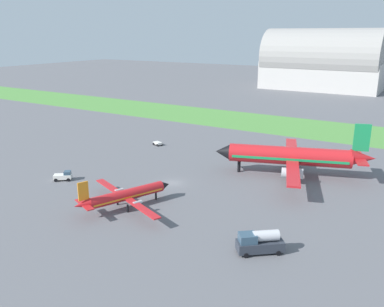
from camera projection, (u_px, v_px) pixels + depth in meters
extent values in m
plane|color=slate|center=(173.00, 183.00, 82.60)|extent=(600.00, 600.00, 0.00)
cube|color=#549342|center=(280.00, 125.00, 134.90)|extent=(360.00, 28.00, 0.08)
cylinder|color=red|center=(127.00, 195.00, 70.43)|extent=(7.10, 13.73, 1.95)
cone|color=black|center=(165.00, 185.00, 74.88)|extent=(2.50, 2.53, 1.91)
cone|color=red|center=(82.00, 205.00, 65.70)|extent=(2.65, 3.19, 1.75)
cube|color=orange|center=(127.00, 195.00, 70.48)|extent=(6.84, 13.02, 0.27)
cube|color=red|center=(112.00, 188.00, 74.44)|extent=(10.44, 5.31, 0.19)
cube|color=red|center=(140.00, 207.00, 66.18)|extent=(10.44, 5.31, 0.19)
cylinder|color=#B7BABF|center=(119.00, 190.00, 73.26)|extent=(1.17, 1.68, 0.62)
cylinder|color=#B7BABF|center=(138.00, 203.00, 67.98)|extent=(1.17, 1.68, 0.62)
cube|color=orange|center=(83.00, 191.00, 65.27)|extent=(0.88, 1.71, 3.12)
cube|color=red|center=(81.00, 202.00, 66.99)|extent=(2.97, 2.11, 0.16)
cube|color=red|center=(88.00, 207.00, 64.89)|extent=(2.97, 2.11, 0.16)
cylinder|color=black|center=(156.00, 196.00, 74.24)|extent=(0.35, 0.35, 1.36)
cylinder|color=black|center=(118.00, 201.00, 71.84)|extent=(0.35, 0.35, 1.36)
cylinder|color=black|center=(128.00, 208.00, 68.87)|extent=(0.35, 0.35, 1.36)
cylinder|color=red|center=(289.00, 156.00, 85.82)|extent=(25.17, 11.82, 3.86)
cone|color=black|center=(223.00, 152.00, 88.73)|extent=(4.55, 4.72, 3.78)
cone|color=red|center=(363.00, 158.00, 82.63)|extent=(5.77, 4.88, 3.48)
cube|color=#198C4C|center=(289.00, 157.00, 85.90)|extent=(23.87, 11.44, 0.54)
cube|color=red|center=(293.00, 172.00, 77.98)|extent=(7.77, 16.74, 0.39)
cube|color=red|center=(292.00, 148.00, 93.75)|extent=(7.77, 16.74, 0.39)
cylinder|color=#B7BABF|center=(292.00, 173.00, 81.22)|extent=(4.67, 3.37, 2.12)
cylinder|color=#B7BABF|center=(291.00, 158.00, 91.31)|extent=(4.67, 3.37, 2.12)
cube|color=#198C4C|center=(362.00, 138.00, 81.56)|extent=(3.14, 1.46, 5.62)
cube|color=red|center=(361.00, 162.00, 80.50)|extent=(3.58, 5.33, 0.31)
cube|color=red|center=(357.00, 155.00, 85.10)|extent=(3.58, 5.33, 0.31)
cylinder|color=black|center=(239.00, 166.00, 88.91)|extent=(0.70, 0.70, 2.46)
cylinder|color=black|center=(297.00, 175.00, 83.52)|extent=(0.70, 0.70, 2.46)
cylinder|color=black|center=(296.00, 166.00, 89.20)|extent=(0.70, 0.70, 2.46)
cube|color=white|center=(63.00, 177.00, 83.89)|extent=(3.96, 3.60, 0.90)
cube|color=#334C60|center=(67.00, 173.00, 83.76)|extent=(1.94, 1.99, 0.70)
cylinder|color=black|center=(70.00, 177.00, 84.99)|extent=(0.71, 0.62, 0.70)
cylinder|color=black|center=(68.00, 180.00, 83.28)|extent=(0.71, 0.62, 0.70)
cylinder|color=black|center=(58.00, 177.00, 84.76)|extent=(0.71, 0.62, 0.70)
cylinder|color=black|center=(56.00, 180.00, 83.04)|extent=(0.71, 0.62, 0.70)
cube|color=#2D333D|center=(260.00, 245.00, 56.13)|extent=(6.56, 5.97, 1.40)
cylinder|color=silver|center=(266.00, 236.00, 55.81)|extent=(3.74, 3.45, 1.54)
cube|color=#334C60|center=(248.00, 238.00, 55.52)|extent=(3.09, 3.04, 1.20)
cylinder|color=black|center=(246.00, 256.00, 54.89)|extent=(0.70, 0.64, 0.70)
cylinder|color=black|center=(242.00, 247.00, 57.17)|extent=(0.70, 0.64, 0.70)
cylinder|color=black|center=(278.00, 253.00, 55.48)|extent=(0.70, 0.64, 0.70)
cylinder|color=black|center=(273.00, 245.00, 57.76)|extent=(0.70, 0.64, 0.70)
cube|color=white|center=(158.00, 143.00, 110.19)|extent=(2.75, 2.17, 0.55)
cylinder|color=black|center=(162.00, 144.00, 110.12)|extent=(0.74, 0.46, 0.70)
cylinder|color=black|center=(157.00, 145.00, 109.19)|extent=(0.74, 0.46, 0.70)
cylinder|color=black|center=(158.00, 143.00, 111.35)|extent=(0.74, 0.46, 0.70)
cylinder|color=black|center=(154.00, 144.00, 110.41)|extent=(0.74, 0.46, 0.70)
cube|color=#BCB7B2|center=(320.00, 76.00, 217.73)|extent=(61.12, 26.46, 14.77)
cylinder|color=gray|center=(322.00, 57.00, 214.87)|extent=(59.89, 29.11, 29.11)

